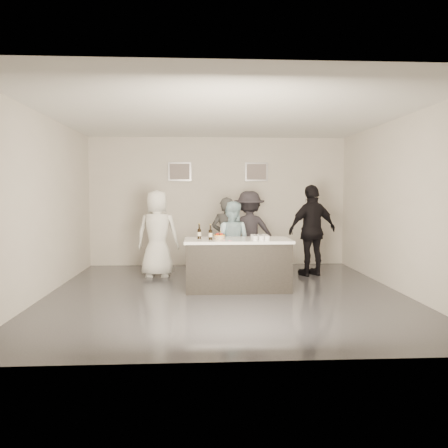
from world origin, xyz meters
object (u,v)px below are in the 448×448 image
(cake, at_px, (219,237))
(person_guest_left, at_px, (158,234))
(person_guest_back, at_px, (249,232))
(beer_bottle_a, at_px, (199,231))
(person_guest_right, at_px, (312,230))
(bar_counter, at_px, (238,264))
(beer_bottle_b, at_px, (210,232))
(person_main_blue, at_px, (231,241))
(person_main_black, at_px, (227,238))

(cake, distance_m, person_guest_left, 1.77)
(person_guest_back, bearing_deg, beer_bottle_a, 53.09)
(person_guest_back, bearing_deg, person_guest_right, 157.79)
(bar_counter, bearing_deg, beer_bottle_b, -166.15)
(bar_counter, height_order, person_main_blue, person_main_blue)
(beer_bottle_b, bearing_deg, person_guest_back, 63.92)
(person_main_black, bearing_deg, beer_bottle_b, 86.92)
(person_main_blue, bearing_deg, person_guest_back, -98.62)
(beer_bottle_b, xyz_separation_m, person_main_blue, (0.43, 0.97, -0.26))
(beer_bottle_b, xyz_separation_m, person_guest_left, (-1.04, 1.40, -0.15))
(bar_counter, xyz_separation_m, person_guest_back, (0.39, 1.67, 0.42))
(cake, height_order, person_guest_right, person_guest_right)
(beer_bottle_b, relative_size, person_main_black, 0.16)
(bar_counter, relative_size, person_main_blue, 1.20)
(bar_counter, distance_m, person_main_black, 1.03)
(bar_counter, bearing_deg, beer_bottle_a, 174.43)
(cake, xyz_separation_m, person_main_black, (0.18, 0.98, -0.13))
(bar_counter, height_order, beer_bottle_a, beer_bottle_a)
(cake, relative_size, person_guest_back, 0.11)
(beer_bottle_a, distance_m, person_guest_back, 1.93)
(person_main_black, height_order, person_guest_right, person_guest_right)
(beer_bottle_b, relative_size, person_guest_left, 0.15)
(person_main_blue, height_order, person_guest_left, person_guest_left)
(cake, distance_m, beer_bottle_a, 0.37)
(cake, height_order, person_guest_back, person_guest_back)
(person_guest_right, bearing_deg, person_guest_left, -20.79)
(beer_bottle_a, bearing_deg, person_main_blue, 51.45)
(person_guest_right, distance_m, person_guest_back, 1.33)
(person_main_black, height_order, person_guest_back, person_guest_back)
(bar_counter, xyz_separation_m, person_main_blue, (-0.05, 0.85, 0.32))
(bar_counter, height_order, beer_bottle_b, beer_bottle_b)
(cake, relative_size, person_guest_left, 0.11)
(bar_counter, relative_size, person_guest_back, 1.07)
(beer_bottle_a, xyz_separation_m, person_guest_left, (-0.85, 1.21, -0.15))
(beer_bottle_a, xyz_separation_m, beer_bottle_b, (0.19, -0.18, 0.00))
(cake, bearing_deg, person_guest_back, 67.03)
(beer_bottle_a, xyz_separation_m, person_main_black, (0.54, 0.89, -0.22))
(beer_bottle_a, distance_m, person_guest_right, 2.61)
(person_main_black, bearing_deg, cake, 93.94)
(person_main_black, distance_m, person_guest_right, 1.82)
(bar_counter, distance_m, person_guest_back, 1.77)
(cake, distance_m, person_guest_back, 1.84)
(cake, distance_m, person_guest_right, 2.34)
(person_guest_right, bearing_deg, person_main_blue, -7.23)
(person_guest_back, bearing_deg, beer_bottle_b, 60.68)
(beer_bottle_a, relative_size, person_main_black, 0.16)
(cake, xyz_separation_m, person_main_blue, (0.28, 0.87, -0.16))
(bar_counter, bearing_deg, person_guest_back, 76.70)
(person_main_black, bearing_deg, person_guest_right, -156.26)
(person_guest_right, relative_size, person_guest_back, 1.07)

